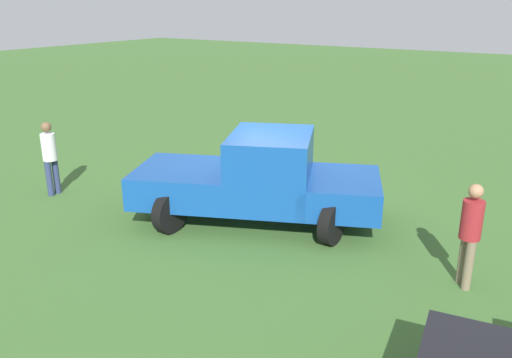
{
  "coord_description": "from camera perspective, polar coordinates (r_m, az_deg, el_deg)",
  "views": [
    {
      "loc": [
        8.86,
        5.37,
        4.23
      ],
      "look_at": [
        0.68,
        0.11,
        0.9
      ],
      "focal_mm": 36.55,
      "sensor_mm": 36.0,
      "label": 1
    }
  ],
  "objects": [
    {
      "name": "pickup_truck",
      "position": [
        10.24,
        0.68,
        0.21
      ],
      "size": [
        3.62,
        5.15,
        1.82
      ],
      "rotation": [
        0.0,
        0.0,
        5.12
      ],
      "color": "black",
      "rests_on": "ground_plane"
    },
    {
      "name": "person_bystander",
      "position": [
        12.63,
        -21.64,
        2.53
      ],
      "size": [
        0.35,
        0.35,
        1.7
      ],
      "rotation": [
        0.0,
        0.0,
        1.66
      ],
      "color": "navy",
      "rests_on": "ground_plane"
    },
    {
      "name": "person_visitor",
      "position": [
        8.54,
        22.41,
        -5.2
      ],
      "size": [
        0.45,
        0.45,
        1.69
      ],
      "rotation": [
        0.0,
        0.0,
        5.33
      ],
      "color": "#7A6B51",
      "rests_on": "ground_plane"
    },
    {
      "name": "ground_plane",
      "position": [
        11.18,
        1.44,
        -3.32
      ],
      "size": [
        80.0,
        80.0,
        0.0
      ],
      "primitive_type": "plane",
      "color": "#3D662D"
    }
  ]
}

